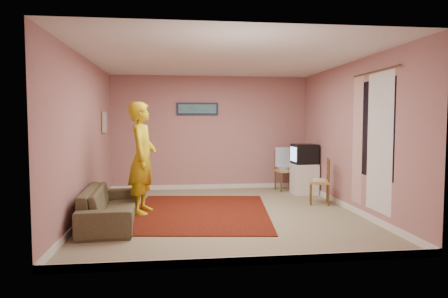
{
  "coord_description": "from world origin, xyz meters",
  "views": [
    {
      "loc": [
        -0.79,
        -6.67,
        1.57
      ],
      "look_at": [
        0.09,
        0.6,
        1.06
      ],
      "focal_mm": 32.0,
      "sensor_mm": 36.0,
      "label": 1
    }
  ],
  "objects": [
    {
      "name": "wall_back",
      "position": [
        0.0,
        2.5,
        1.3
      ],
      "size": [
        4.5,
        0.02,
        2.6
      ],
      "primitive_type": "cube",
      "color": "#A9766F",
      "rests_on": "ground"
    },
    {
      "name": "baseboard_front",
      "position": [
        0.0,
        -2.49,
        0.05
      ],
      "size": [
        4.5,
        0.02,
        0.1
      ],
      "primitive_type": "cube",
      "color": "white",
      "rests_on": "ground"
    },
    {
      "name": "ground",
      "position": [
        0.0,
        0.0,
        0.0
      ],
      "size": [
        5.0,
        5.0,
        0.0
      ],
      "primitive_type": "plane",
      "color": "gray",
      "rests_on": "ground"
    },
    {
      "name": "curtain_rod",
      "position": [
        2.2,
        -0.9,
        2.32
      ],
      "size": [
        0.02,
        1.4,
        0.02
      ],
      "primitive_type": "cylinder",
      "rotation": [
        1.57,
        0.0,
        0.0
      ],
      "color": "brown",
      "rests_on": "wall_right"
    },
    {
      "name": "chair_b",
      "position": [
        1.9,
        0.54,
        0.53
      ],
      "size": [
        0.47,
        0.49,
        0.47
      ],
      "rotation": [
        0.0,
        0.0,
        -1.88
      ],
      "color": "tan",
      "rests_on": "ground"
    },
    {
      "name": "wall_front",
      "position": [
        0.0,
        -2.5,
        1.3
      ],
      "size": [
        4.5,
        0.02,
        2.6
      ],
      "primitive_type": "cube",
      "color": "#A9766F",
      "rests_on": "ground"
    },
    {
      "name": "baseboard_back",
      "position": [
        0.0,
        2.49,
        0.05
      ],
      "size": [
        4.5,
        0.02,
        0.1
      ],
      "primitive_type": "cube",
      "color": "white",
      "rests_on": "ground"
    },
    {
      "name": "ceiling",
      "position": [
        0.0,
        0.0,
        2.6
      ],
      "size": [
        4.5,
        5.0,
        0.02
      ],
      "primitive_type": "cube",
      "color": "silver",
      "rests_on": "wall_back"
    },
    {
      "name": "picture_left",
      "position": [
        -2.22,
        1.6,
        1.55
      ],
      "size": [
        0.04,
        0.38,
        0.42
      ],
      "color": "#C6B988",
      "rests_on": "wall_left"
    },
    {
      "name": "curtain_sheer",
      "position": [
        2.23,
        -1.05,
        1.25
      ],
      "size": [
        0.01,
        0.75,
        2.1
      ],
      "primitive_type": "cube",
      "color": "white",
      "rests_on": "wall_right"
    },
    {
      "name": "picture_back",
      "position": [
        -0.3,
        2.47,
        1.85
      ],
      "size": [
        0.95,
        0.04,
        0.28
      ],
      "color": "#151E3B",
      "rests_on": "wall_back"
    },
    {
      "name": "person",
      "position": [
        -1.36,
        0.18,
        0.95
      ],
      "size": [
        0.54,
        0.75,
        1.89
      ],
      "primitive_type": "imported",
      "rotation": [
        0.0,
        0.0,
        1.44
      ],
      "color": "gold",
      "rests_on": "ground"
    },
    {
      "name": "baseboard_right",
      "position": [
        2.24,
        0.0,
        0.05
      ],
      "size": [
        0.02,
        5.0,
        0.1
      ],
      "primitive_type": "cube",
      "color": "white",
      "rests_on": "ground"
    },
    {
      "name": "baseboard_left",
      "position": [
        -2.24,
        0.0,
        0.05
      ],
      "size": [
        0.02,
        5.0,
        0.1
      ],
      "primitive_type": "cube",
      "color": "white",
      "rests_on": "ground"
    },
    {
      "name": "dvd_player",
      "position": [
        1.67,
        2.05,
        0.5
      ],
      "size": [
        0.38,
        0.28,
        0.06
      ],
      "primitive_type": "cube",
      "rotation": [
        0.0,
        0.0,
        0.08
      ],
      "color": "silver",
      "rests_on": "chair_a"
    },
    {
      "name": "chair_a",
      "position": [
        1.67,
        2.05,
        0.57
      ],
      "size": [
        0.48,
        0.46,
        0.5
      ],
      "rotation": [
        0.0,
        0.0,
        0.15
      ],
      "color": "tan",
      "rests_on": "ground"
    },
    {
      "name": "curtain_floral",
      "position": [
        2.21,
        -0.35,
        1.25
      ],
      "size": [
        0.01,
        0.35,
        2.1
      ],
      "primitive_type": "cube",
      "color": "beige",
      "rests_on": "wall_right"
    },
    {
      "name": "sofa",
      "position": [
        -1.8,
        -0.5,
        0.28
      ],
      "size": [
        0.86,
        1.95,
        0.56
      ],
      "primitive_type": "imported",
      "rotation": [
        0.0,
        0.0,
        1.63
      ],
      "color": "brown",
      "rests_on": "ground"
    },
    {
      "name": "crt_tv",
      "position": [
        1.94,
        1.59,
        0.87
      ],
      "size": [
        0.52,
        0.47,
        0.43
      ],
      "rotation": [
        0.0,
        0.0,
        0.05
      ],
      "color": "black",
      "rests_on": "tv_cabinet"
    },
    {
      "name": "wall_right",
      "position": [
        2.25,
        0.0,
        1.3
      ],
      "size": [
        0.02,
        5.0,
        2.6
      ],
      "primitive_type": "cube",
      "color": "#A9766F",
      "rests_on": "ground"
    },
    {
      "name": "tv_cabinet",
      "position": [
        1.95,
        1.59,
        0.33
      ],
      "size": [
        0.51,
        0.47,
        0.65
      ],
      "primitive_type": "cube",
      "color": "white",
      "rests_on": "ground"
    },
    {
      "name": "window",
      "position": [
        2.24,
        -0.9,
        1.45
      ],
      "size": [
        0.01,
        1.1,
        1.5
      ],
      "primitive_type": "cube",
      "color": "black",
      "rests_on": "wall_right"
    },
    {
      "name": "wall_left",
      "position": [
        -2.25,
        0.0,
        1.3
      ],
      "size": [
        0.02,
        5.0,
        2.6
      ],
      "primitive_type": "cube",
      "color": "#A9766F",
      "rests_on": "ground"
    },
    {
      "name": "area_rug",
      "position": [
        -0.4,
        0.1,
        0.01
      ],
      "size": [
        2.67,
        3.17,
        0.02
      ],
      "primitive_type": "cube",
      "rotation": [
        0.0,
        0.0,
        -0.12
      ],
      "color": "black",
      "rests_on": "ground"
    },
    {
      "name": "game_console",
      "position": [
        1.9,
        0.54,
        0.46
      ],
      "size": [
        0.2,
        0.15,
        0.04
      ],
      "primitive_type": "cube",
      "rotation": [
        0.0,
        0.0,
        -0.05
      ],
      "color": "white",
      "rests_on": "chair_b"
    },
    {
      "name": "blue_throw",
      "position": [
        1.67,
        2.2,
        0.75
      ],
      "size": [
        0.42,
        0.05,
        0.44
      ],
      "primitive_type": "cube",
      "color": "#9BD7FF",
      "rests_on": "chair_a"
    }
  ]
}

